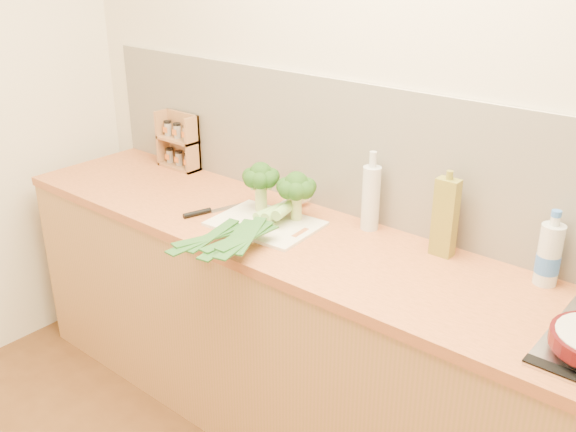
# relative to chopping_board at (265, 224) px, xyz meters

# --- Properties ---
(room_shell) EXTENTS (3.50, 3.50, 3.50)m
(room_shell) POSITION_rel_chopping_board_xyz_m (0.38, 0.30, 0.26)
(room_shell) COLOR beige
(room_shell) RESTS_ON ground
(counter) EXTENTS (3.20, 0.62, 0.90)m
(counter) POSITION_rel_chopping_board_xyz_m (0.38, 0.01, -0.46)
(counter) COLOR #B67C4C
(counter) RESTS_ON ground
(chopping_board) EXTENTS (0.43, 0.33, 0.01)m
(chopping_board) POSITION_rel_chopping_board_xyz_m (0.00, 0.00, 0.00)
(chopping_board) COLOR white
(chopping_board) RESTS_ON counter
(broccoli_left) EXTENTS (0.15, 0.15, 0.20)m
(broccoli_left) POSITION_rel_chopping_board_xyz_m (-0.10, 0.08, 0.15)
(broccoli_left) COLOR #B5CA76
(broccoli_left) RESTS_ON chopping_board
(broccoli_right) EXTENTS (0.16, 0.16, 0.20)m
(broccoli_right) POSITION_rel_chopping_board_xyz_m (0.07, 0.10, 0.14)
(broccoli_right) COLOR #B5CA76
(broccoli_right) RESTS_ON chopping_board
(leek_front) EXTENTS (0.11, 0.73, 0.04)m
(leek_front) POSITION_rel_chopping_board_xyz_m (-0.02, -0.01, 0.03)
(leek_front) COLOR white
(leek_front) RESTS_ON chopping_board
(leek_mid) EXTENTS (0.17, 0.62, 0.04)m
(leek_mid) POSITION_rel_chopping_board_xyz_m (0.04, -0.07, 0.05)
(leek_mid) COLOR white
(leek_mid) RESTS_ON chopping_board
(leek_back) EXTENTS (0.19, 0.62, 0.04)m
(leek_back) POSITION_rel_chopping_board_xyz_m (0.08, -0.05, 0.07)
(leek_back) COLOR white
(leek_back) RESTS_ON chopping_board
(chefs_knife) EXTENTS (0.12, 0.29, 0.02)m
(chefs_knife) POSITION_rel_chopping_board_xyz_m (-0.27, -0.07, 0.00)
(chefs_knife) COLOR silver
(chefs_knife) RESTS_ON counter
(spice_rack) EXTENTS (0.23, 0.09, 0.27)m
(spice_rack) POSITION_rel_chopping_board_xyz_m (-0.78, 0.26, 0.11)
(spice_rack) COLOR #AD7D4A
(spice_rack) RESTS_ON counter
(oil_tin) EXTENTS (0.08, 0.05, 0.31)m
(oil_tin) POSITION_rel_chopping_board_xyz_m (0.65, 0.21, 0.14)
(oil_tin) COLOR olive
(oil_tin) RESTS_ON counter
(glass_bottle) EXTENTS (0.07, 0.07, 0.31)m
(glass_bottle) POSITION_rel_chopping_board_xyz_m (0.33, 0.24, 0.12)
(glass_bottle) COLOR silver
(glass_bottle) RESTS_ON counter
(amber_bottle) EXTENTS (0.06, 0.06, 0.26)m
(amber_bottle) POSITION_rel_chopping_board_xyz_m (0.62, 0.25, 0.10)
(amber_bottle) COLOR brown
(amber_bottle) RESTS_ON counter
(water_bottle) EXTENTS (0.08, 0.08, 0.24)m
(water_bottle) POSITION_rel_chopping_board_xyz_m (1.00, 0.24, 0.09)
(water_bottle) COLOR silver
(water_bottle) RESTS_ON counter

